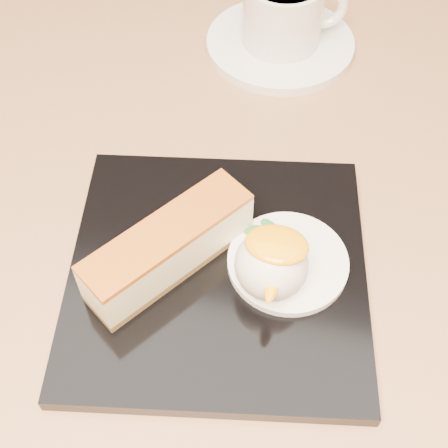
% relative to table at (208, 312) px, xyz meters
% --- Properties ---
extents(table, '(0.80, 0.80, 0.72)m').
position_rel_table_xyz_m(table, '(0.00, 0.00, 0.00)').
color(table, black).
rests_on(table, ground).
extents(dessert_plate, '(0.26, 0.26, 0.01)m').
position_rel_table_xyz_m(dessert_plate, '(0.02, -0.05, 0.16)').
color(dessert_plate, black).
rests_on(dessert_plate, table).
extents(cheesecake, '(0.11, 0.13, 0.04)m').
position_rel_table_xyz_m(cheesecake, '(-0.01, -0.06, 0.19)').
color(cheesecake, brown).
rests_on(cheesecake, dessert_plate).
extents(cream_smear, '(0.09, 0.09, 0.01)m').
position_rel_table_xyz_m(cream_smear, '(0.07, -0.04, 0.17)').
color(cream_smear, white).
rests_on(cream_smear, dessert_plate).
extents(ice_cream_scoop, '(0.05, 0.05, 0.05)m').
position_rel_table_xyz_m(ice_cream_scoop, '(0.06, -0.06, 0.19)').
color(ice_cream_scoop, white).
rests_on(ice_cream_scoop, cream_smear).
extents(mango_sauce, '(0.04, 0.03, 0.01)m').
position_rel_table_xyz_m(mango_sauce, '(0.07, -0.05, 0.21)').
color(mango_sauce, '#FFA208').
rests_on(mango_sauce, ice_cream_scoop).
extents(mint_sprig, '(0.04, 0.03, 0.00)m').
position_rel_table_xyz_m(mint_sprig, '(0.04, -0.01, 0.17)').
color(mint_sprig, '#297F36').
rests_on(mint_sprig, cream_smear).
extents(saucer, '(0.15, 0.15, 0.01)m').
position_rel_table_xyz_m(saucer, '(0.02, 0.23, 0.16)').
color(saucer, white).
rests_on(saucer, table).
extents(coffee_cup, '(0.10, 0.08, 0.06)m').
position_rel_table_xyz_m(coffee_cup, '(0.02, 0.23, 0.20)').
color(coffee_cup, white).
rests_on(coffee_cup, saucer).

